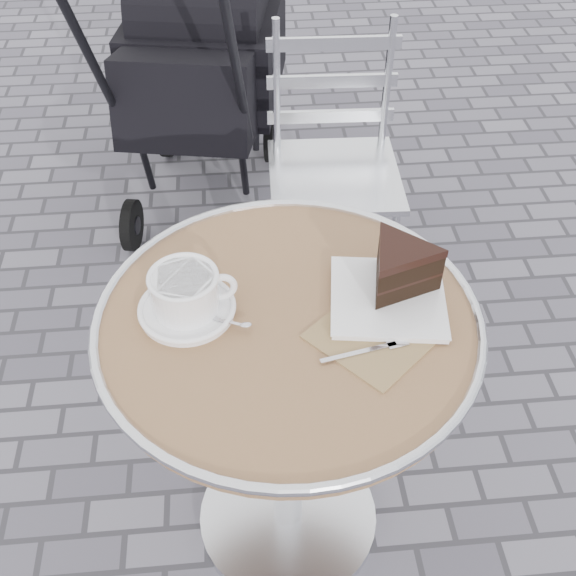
{
  "coord_description": "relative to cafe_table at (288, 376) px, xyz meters",
  "views": [
    {
      "loc": [
        -0.08,
        -0.91,
        1.68
      ],
      "look_at": [
        0.0,
        0.03,
        0.78
      ],
      "focal_mm": 45.0,
      "sensor_mm": 36.0,
      "label": 1
    }
  ],
  "objects": [
    {
      "name": "ground",
      "position": [
        0.0,
        0.0,
        -0.57
      ],
      "size": [
        80.0,
        80.0,
        0.0
      ],
      "primitive_type": "plane",
      "color": "slate",
      "rests_on": "ground"
    },
    {
      "name": "bistro_chair",
      "position": [
        0.22,
        0.94,
        -0.04
      ],
      "size": [
        0.4,
        0.4,
        0.85
      ],
      "rotation": [
        0.0,
        0.0,
        -0.04
      ],
      "color": "silver",
      "rests_on": "ground"
    },
    {
      "name": "cake_plate_set",
      "position": [
        0.21,
        0.04,
        0.22
      ],
      "size": [
        0.29,
        0.33,
        0.11
      ],
      "rotation": [
        0.0,
        0.0,
        -0.14
      ],
      "color": "#90704F",
      "rests_on": "cafe_table"
    },
    {
      "name": "cappuccino_set",
      "position": [
        -0.18,
        0.03,
        0.2
      ],
      "size": [
        0.2,
        0.17,
        0.09
      ],
      "rotation": [
        0.0,
        0.0,
        0.12
      ],
      "color": "white",
      "rests_on": "cafe_table"
    },
    {
      "name": "baby_stroller",
      "position": [
        -0.17,
        1.44,
        -0.09
      ],
      "size": [
        0.63,
        1.08,
        1.05
      ],
      "rotation": [
        0.0,
        0.0,
        -0.19
      ],
      "color": "black",
      "rests_on": "ground"
    },
    {
      "name": "cafe_table",
      "position": [
        0.0,
        0.0,
        0.0
      ],
      "size": [
        0.72,
        0.72,
        0.74
      ],
      "color": "silver",
      "rests_on": "ground"
    }
  ]
}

